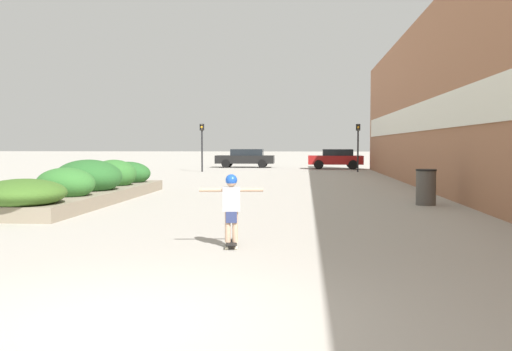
{
  "coord_description": "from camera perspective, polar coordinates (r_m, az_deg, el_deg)",
  "views": [
    {
      "loc": [
        1.89,
        -5.7,
        1.85
      ],
      "look_at": [
        0.36,
        12.04,
        0.89
      ],
      "focal_mm": 40.0,
      "sensor_mm": 36.0,
      "label": 1
    }
  ],
  "objects": [
    {
      "name": "traffic_light_left",
      "position": [
        39.15,
        -5.43,
        3.66
      ],
      "size": [
        0.28,
        0.3,
        3.27
      ],
      "color": "black",
      "rests_on": "ground_plane"
    },
    {
      "name": "building_wall_right",
      "position": [
        21.69,
        18.79,
        7.73
      ],
      "size": [
        0.67,
        44.9,
        7.34
      ],
      "color": "#9E6647",
      "rests_on": "ground_plane"
    },
    {
      "name": "trash_bin",
      "position": [
        18.19,
        16.63,
        -1.12
      ],
      "size": [
        0.62,
        0.62,
        1.1
      ],
      "color": "#514C47",
      "rests_on": "ground_plane"
    },
    {
      "name": "skateboard",
      "position": [
        10.35,
        -2.47,
        -6.81
      ],
      "size": [
        0.28,
        0.67,
        0.09
      ],
      "rotation": [
        0.0,
        0.0,
        0.12
      ],
      "color": "black",
      "rests_on": "ground_plane"
    },
    {
      "name": "ground_plane",
      "position": [
        6.28,
        -13.23,
        -14.11
      ],
      "size": [
        300.0,
        300.0,
        0.0
      ],
      "primitive_type": "plane",
      "color": "#ADA89E"
    },
    {
      "name": "car_center_left",
      "position": [
        46.34,
        -1.05,
        1.79
      ],
      "size": [
        4.71,
        1.98,
        1.49
      ],
      "rotation": [
        0.0,
        0.0,
        1.57
      ],
      "color": "black",
      "rests_on": "ground_plane"
    },
    {
      "name": "traffic_light_right",
      "position": [
        39.37,
        10.17,
        3.61
      ],
      "size": [
        0.28,
        0.3,
        3.26
      ],
      "color": "black",
      "rests_on": "ground_plane"
    },
    {
      "name": "car_leftmost",
      "position": [
        43.97,
        7.98,
        1.71
      ],
      "size": [
        4.12,
        2.04,
        1.51
      ],
      "rotation": [
        0.0,
        0.0,
        1.57
      ],
      "color": "maroon",
      "rests_on": "ground_plane"
    },
    {
      "name": "planter_box",
      "position": [
        19.1,
        -16.39,
        -0.89
      ],
      "size": [
        2.18,
        10.72,
        1.37
      ],
      "color": "gray",
      "rests_on": "ground_plane"
    },
    {
      "name": "skateboarder",
      "position": [
        10.24,
        -2.48,
        -2.58
      ],
      "size": [
        1.15,
        0.21,
        1.23
      ],
      "rotation": [
        0.0,
        0.0,
        0.12
      ],
      "color": "tan",
      "rests_on": "skateboard"
    }
  ]
}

